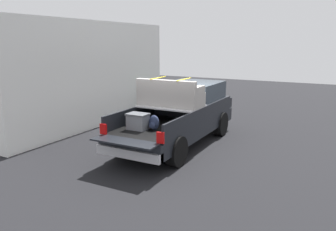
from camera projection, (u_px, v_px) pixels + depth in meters
The scene contains 4 objects.
ground_plane at pixel (177, 145), 11.00m from camera, with size 40.00×40.00×0.00m, color black.
pickup_truck at pixel (182, 113), 11.13m from camera, with size 6.05×2.06×2.23m.
building_facade at pixel (100, 74), 13.25m from camera, with size 8.98×0.36×4.11m, color white.
trash_can at pixel (155, 103), 15.71m from camera, with size 0.60×0.60×0.98m.
Camera 1 is at (-9.40, -4.75, 3.31)m, focal length 35.70 mm.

